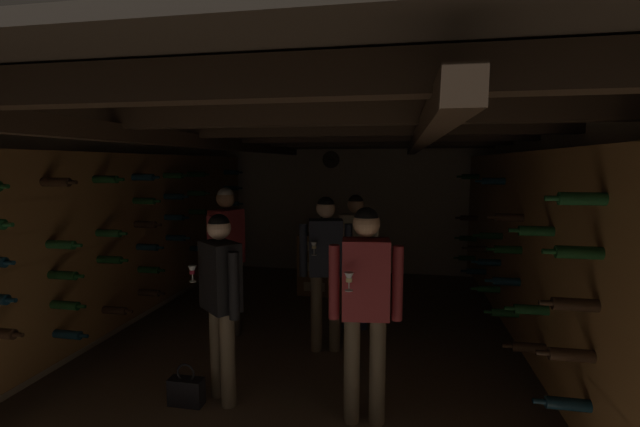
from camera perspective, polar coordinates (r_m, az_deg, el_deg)
name	(u,v)px	position (r m, az deg, el deg)	size (l,w,h in m)	color
ground_plane	(315,343)	(4.90, -0.62, -16.73)	(8.40, 8.40, 0.00)	#7A6651
room_shell	(320,210)	(4.79, -0.07, 0.45)	(4.72, 6.52, 2.41)	beige
wine_crate_stack	(316,264)	(6.47, -0.47, -6.69)	(0.52, 0.35, 0.90)	brown
display_bottle	(322,225)	(6.34, 0.22, -1.57)	(0.08, 0.08, 0.35)	black
person_host_center	(326,259)	(4.43, 0.76, -6.07)	(0.53, 0.38, 1.61)	brown
person_guest_far_right	(355,249)	(5.05, 4.69, -4.70)	(0.54, 0.33, 1.58)	#232D4C
person_guest_near_right	(365,295)	(3.23, 6.01, -10.68)	(0.54, 0.35, 1.63)	brown
person_guest_near_left	(221,291)	(3.60, -12.99, -9.97)	(0.46, 0.39, 1.55)	brown
person_guest_mid_left	(227,248)	(4.86, -12.17, -4.44)	(0.33, 0.50, 1.68)	#4C473D
handbag	(186,391)	(3.92, -17.23, -21.45)	(0.28, 0.12, 0.35)	black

